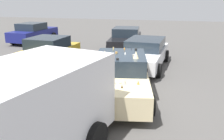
{
  "coord_description": "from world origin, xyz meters",
  "views": [
    {
      "loc": [
        -7.58,
        -1.69,
        3.28
      ],
      "look_at": [
        0.0,
        0.3,
        0.9
      ],
      "focal_mm": 38.15,
      "sensor_mm": 36.0,
      "label": 1
    }
  ],
  "objects_px": {
    "parked_sedan_near_right": "(145,53)",
    "parked_sedan_behind_right": "(47,52)",
    "parked_sedan_row_back_center": "(33,33)",
    "parked_sedan_far_left": "(126,39)",
    "art_car_decorated": "(120,75)"
  },
  "relations": [
    {
      "from": "parked_sedan_row_back_center",
      "to": "parked_sedan_behind_right",
      "type": "bearing_deg",
      "value": -139.22
    },
    {
      "from": "parked_sedan_row_back_center",
      "to": "parked_sedan_behind_right",
      "type": "height_order",
      "value": "parked_sedan_row_back_center"
    },
    {
      "from": "parked_sedan_row_back_center",
      "to": "parked_sedan_near_right",
      "type": "height_order",
      "value": "parked_sedan_row_back_center"
    },
    {
      "from": "parked_sedan_row_back_center",
      "to": "parked_sedan_near_right",
      "type": "xyz_separation_m",
      "value": [
        -4.65,
        -9.11,
        -0.04
      ]
    },
    {
      "from": "parked_sedan_row_back_center",
      "to": "parked_sedan_near_right",
      "type": "bearing_deg",
      "value": -113.89
    },
    {
      "from": "parked_sedan_far_left",
      "to": "art_car_decorated",
      "type": "bearing_deg",
      "value": 4.65
    },
    {
      "from": "parked_sedan_far_left",
      "to": "parked_sedan_behind_right",
      "type": "distance_m",
      "value": 5.44
    },
    {
      "from": "art_car_decorated",
      "to": "parked_sedan_behind_right",
      "type": "bearing_deg",
      "value": -133.63
    },
    {
      "from": "parked_sedan_near_right",
      "to": "parked_sedan_behind_right",
      "type": "bearing_deg",
      "value": -73.67
    },
    {
      "from": "parked_sedan_row_back_center",
      "to": "parked_sedan_behind_right",
      "type": "relative_size",
      "value": 1.05
    },
    {
      "from": "art_car_decorated",
      "to": "parked_sedan_far_left",
      "type": "xyz_separation_m",
      "value": [
        7.3,
        1.29,
        0.01
      ]
    },
    {
      "from": "parked_sedan_row_back_center",
      "to": "parked_sedan_near_right",
      "type": "relative_size",
      "value": 0.92
    },
    {
      "from": "art_car_decorated",
      "to": "parked_sedan_row_back_center",
      "type": "xyz_separation_m",
      "value": [
        8.5,
        8.76,
        0.01
      ]
    },
    {
      "from": "art_car_decorated",
      "to": "parked_sedan_row_back_center",
      "type": "relative_size",
      "value": 1.14
    },
    {
      "from": "parked_sedan_row_back_center",
      "to": "parked_sedan_behind_right",
      "type": "distance_m",
      "value": 7.17
    }
  ]
}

